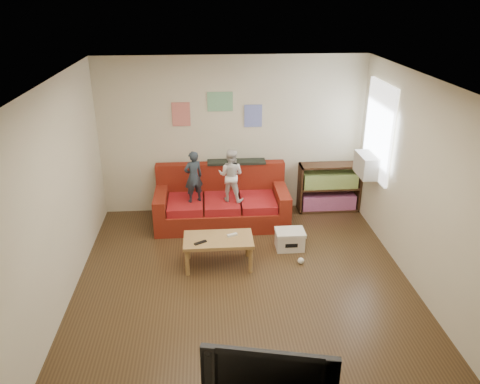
{
  "coord_description": "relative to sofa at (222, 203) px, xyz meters",
  "views": [
    {
      "loc": [
        -0.46,
        -5.17,
        3.66
      ],
      "look_at": [
        0.0,
        0.8,
        1.05
      ],
      "focal_mm": 35.0,
      "sensor_mm": 36.0,
      "label": 1
    }
  ],
  "objects": [
    {
      "name": "room_shell",
      "position": [
        0.22,
        -2.0,
        1.02
      ],
      "size": [
        4.52,
        5.02,
        2.72
      ],
      "color": "#45301A",
      "rests_on": "ground"
    },
    {
      "name": "sofa",
      "position": [
        0.0,
        0.0,
        0.0
      ],
      "size": [
        2.2,
        1.01,
        0.97
      ],
      "color": "maroon",
      "rests_on": "ground"
    },
    {
      "name": "child_a",
      "position": [
        -0.45,
        -0.18,
        0.57
      ],
      "size": [
        0.37,
        0.31,
        0.86
      ],
      "primitive_type": "imported",
      "rotation": [
        0.0,
        0.0,
        3.54
      ],
      "color": "#232B35",
      "rests_on": "sofa"
    },
    {
      "name": "child_b",
      "position": [
        0.15,
        -0.18,
        0.58
      ],
      "size": [
        0.52,
        0.46,
        0.88
      ],
      "primitive_type": "imported",
      "rotation": [
        0.0,
        0.0,
        2.78
      ],
      "color": "silver",
      "rests_on": "sofa"
    },
    {
      "name": "coffee_table",
      "position": [
        -0.11,
        -1.41,
        0.05
      ],
      "size": [
        0.98,
        0.54,
        0.44
      ],
      "color": "#A17842",
      "rests_on": "ground"
    },
    {
      "name": "remote",
      "position": [
        -0.36,
        -1.53,
        0.12
      ],
      "size": [
        0.18,
        0.13,
        0.02
      ],
      "primitive_type": "cube",
      "rotation": [
        0.0,
        0.0,
        0.53
      ],
      "color": "black",
      "rests_on": "coffee_table"
    },
    {
      "name": "game_controller",
      "position": [
        0.09,
        -1.36,
        0.13
      ],
      "size": [
        0.15,
        0.1,
        0.03
      ],
      "primitive_type": "cube",
      "rotation": [
        0.0,
        0.0,
        0.39
      ],
      "color": "silver",
      "rests_on": "coffee_table"
    },
    {
      "name": "bookshelf",
      "position": [
        1.92,
        0.3,
        0.06
      ],
      "size": [
        1.08,
        0.32,
        0.86
      ],
      "color": "#362012",
      "rests_on": "ground"
    },
    {
      "name": "window",
      "position": [
        2.44,
        -0.35,
        1.31
      ],
      "size": [
        0.04,
        1.08,
        1.48
      ],
      "primitive_type": "cube",
      "color": "white",
      "rests_on": "room_shell"
    },
    {
      "name": "ac_unit",
      "position": [
        2.32,
        -0.35,
        0.75
      ],
      "size": [
        0.28,
        0.55,
        0.35
      ],
      "primitive_type": "cube",
      "color": "#B7B2A3",
      "rests_on": "window"
    },
    {
      "name": "artwork_left",
      "position": [
        -0.63,
        0.48,
        1.42
      ],
      "size": [
        0.3,
        0.01,
        0.4
      ],
      "primitive_type": "cube",
      "color": "#D87266",
      "rests_on": "room_shell"
    },
    {
      "name": "artwork_center",
      "position": [
        0.02,
        0.48,
        1.62
      ],
      "size": [
        0.42,
        0.01,
        0.32
      ],
      "primitive_type": "cube",
      "color": "#72B27F",
      "rests_on": "room_shell"
    },
    {
      "name": "artwork_right",
      "position": [
        0.57,
        0.48,
        1.37
      ],
      "size": [
        0.3,
        0.01,
        0.38
      ],
      "primitive_type": "cube",
      "color": "#727FCC",
      "rests_on": "room_shell"
    },
    {
      "name": "file_box",
      "position": [
        0.99,
        -1.01,
        -0.17
      ],
      "size": [
        0.44,
        0.33,
        0.3
      ],
      "color": "white",
      "rests_on": "ground"
    },
    {
      "name": "television",
      "position": [
        0.23,
        -4.25,
        0.42
      ],
      "size": [
        1.11,
        0.38,
        0.64
      ],
      "primitive_type": "imported",
      "rotation": [
        0.0,
        0.0,
        -0.22
      ],
      "color": "black",
      "rests_on": "tv_stand"
    },
    {
      "name": "tissue",
      "position": [
        1.08,
        -1.46,
        -0.28
      ],
      "size": [
        0.11,
        0.11,
        0.09
      ],
      "primitive_type": "sphere",
      "rotation": [
        0.0,
        0.0,
        -0.26
      ],
      "color": "silver",
      "rests_on": "ground"
    }
  ]
}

